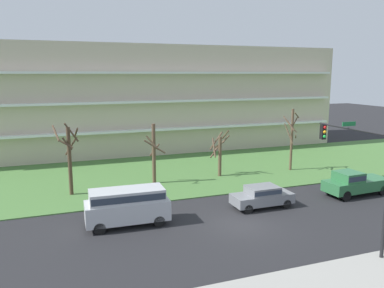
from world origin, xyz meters
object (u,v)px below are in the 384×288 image
(pickup_green_center_right, at_px, (354,183))
(tree_far_left, at_px, (69,156))
(sedan_gray_near_left, at_px, (262,196))
(tree_left, at_px, (154,153))
(tree_right, at_px, (292,137))
(tree_center, at_px, (219,152))
(traffic_signal_mast, at_px, (362,164))
(van_silver_center_left, at_px, (127,204))

(pickup_green_center_right, bearing_deg, tree_far_left, -22.52)
(sedan_gray_near_left, distance_m, pickup_green_center_right, 8.26)
(tree_left, distance_m, tree_right, 13.83)
(tree_far_left, xyz_separation_m, tree_center, (13.31, 1.32, -0.92))
(tree_far_left, bearing_deg, tree_right, 2.22)
(tree_center, bearing_deg, tree_right, -3.93)
(tree_far_left, bearing_deg, pickup_green_center_right, -19.84)
(tree_center, bearing_deg, traffic_signal_mast, -86.04)
(van_silver_center_left, distance_m, pickup_green_center_right, 17.95)
(tree_center, height_order, tree_right, tree_right)
(tree_left, distance_m, traffic_signal_mast, 17.54)
(pickup_green_center_right, xyz_separation_m, traffic_signal_mast, (-6.55, -7.32, 3.66))
(tree_far_left, xyz_separation_m, tree_left, (6.97, 0.87, -0.45))
(tree_far_left, bearing_deg, tree_center, 5.65)
(tree_left, height_order, tree_right, tree_right)
(tree_left, relative_size, tree_right, 0.86)
(tree_center, xyz_separation_m, traffic_signal_mast, (1.12, -16.20, 2.39))
(tree_left, height_order, van_silver_center_left, tree_left)
(tree_right, bearing_deg, traffic_signal_mast, -112.02)
(tree_far_left, bearing_deg, tree_left, 7.09)
(tree_center, height_order, pickup_green_center_right, tree_center)
(van_silver_center_left, bearing_deg, traffic_signal_mast, 149.01)
(sedan_gray_near_left, bearing_deg, tree_right, -134.04)
(sedan_gray_near_left, relative_size, van_silver_center_left, 0.84)
(tree_right, relative_size, van_silver_center_left, 1.16)
(tree_left, relative_size, van_silver_center_left, 1.00)
(tree_center, relative_size, pickup_green_center_right, 0.81)
(pickup_green_center_right, bearing_deg, tree_right, -91.30)
(pickup_green_center_right, height_order, traffic_signal_mast, traffic_signal_mast)
(tree_far_left, relative_size, tree_right, 0.96)
(tree_center, height_order, traffic_signal_mast, traffic_signal_mast)
(tree_center, distance_m, van_silver_center_left, 13.61)
(tree_right, relative_size, traffic_signal_mast, 0.89)
(tree_left, relative_size, pickup_green_center_right, 0.96)
(tree_far_left, distance_m, tree_left, 7.04)
(tree_center, distance_m, traffic_signal_mast, 16.42)
(sedan_gray_near_left, height_order, pickup_green_center_right, pickup_green_center_right)
(tree_far_left, bearing_deg, sedan_gray_near_left, -30.72)
(tree_far_left, height_order, sedan_gray_near_left, tree_far_left)
(tree_center, relative_size, sedan_gray_near_left, 1.01)
(tree_left, bearing_deg, tree_far_left, -172.91)
(sedan_gray_near_left, distance_m, traffic_signal_mast, 8.43)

